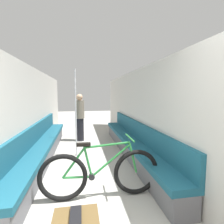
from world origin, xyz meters
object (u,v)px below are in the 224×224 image
Objects in this scene: bench_seat_row_left at (42,148)px; passenger_standing at (80,117)px; bench_seat_row_right at (132,144)px; grab_pole_near at (76,114)px; bicycle at (101,174)px.

bench_seat_row_left is 1.93m from passenger_standing.
bench_seat_row_right is 1.60m from grab_pole_near.
grab_pole_near is (-1.39, 0.23, 0.77)m from bench_seat_row_right.
bench_seat_row_left is 2.69× the size of bicycle.
bench_seat_row_left is at bearing 180.00° from bench_seat_row_right.
bench_seat_row_right is at bearing -9.21° from grab_pole_near.
bench_seat_row_left is 3.12× the size of passenger_standing.
passenger_standing is at bearing 62.21° from bench_seat_row_left.
bicycle is 3.39m from passenger_standing.
bicycle is 1.16× the size of passenger_standing.
grab_pole_near is 1.40× the size of passenger_standing.
passenger_standing reaches higher than bench_seat_row_left.
passenger_standing is at bearing 97.08° from bicycle.
passenger_standing reaches higher than bench_seat_row_right.
bicycle is at bearing -52.19° from passenger_standing.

